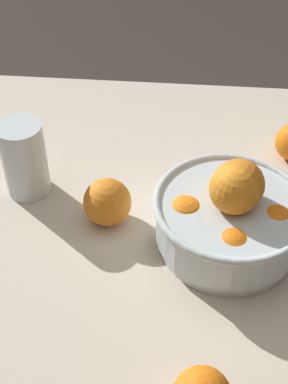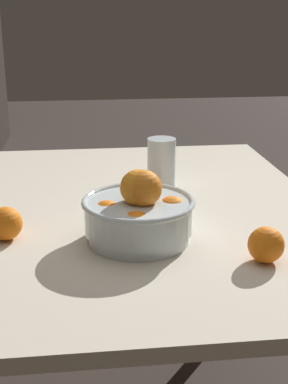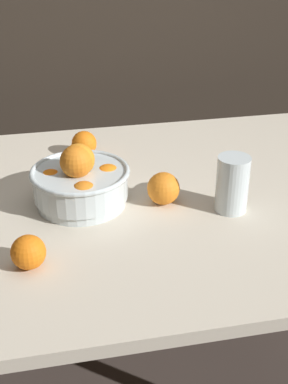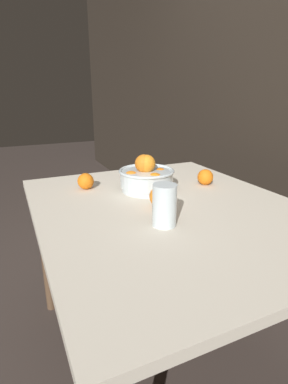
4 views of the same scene
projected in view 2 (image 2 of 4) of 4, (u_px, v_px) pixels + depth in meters
The scene contains 6 objects.
dining_table at pixel (130, 234), 1.35m from camera, with size 1.17×0.96×0.71m.
fruit_bowl at pixel (140, 214), 1.12m from camera, with size 0.24×0.24×0.16m.
juice_glass at pixel (161, 166), 1.45m from camera, with size 0.08×0.08×0.14m.
orange_loose_near_bowl at pixel (5, 223), 1.13m from camera, with size 0.07×0.07×0.07m, color orange.
orange_loose_front at pixel (145, 192), 1.31m from camera, with size 0.08×0.08×0.08m, color orange.
orange_loose_aside at pixel (266, 245), 1.03m from camera, with size 0.07×0.07×0.07m, color orange.
Camera 2 is at (-1.24, 0.11, 1.18)m, focal length 50.00 mm.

